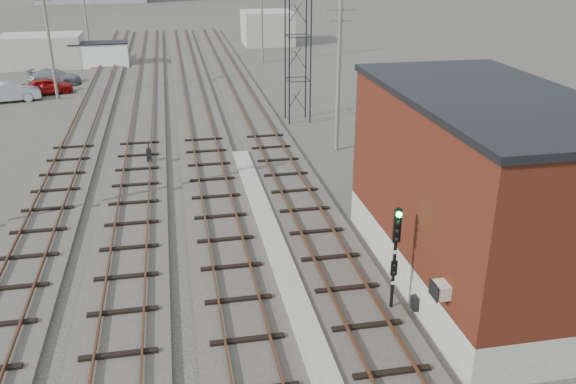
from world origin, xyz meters
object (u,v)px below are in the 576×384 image
object	(u,v)px
car_red	(48,86)
car_grey	(54,77)
signal_mast	(395,253)
switch_stand	(149,156)
site_trailer	(100,54)
car_silver	(9,92)

from	to	relation	value
car_red	car_grey	xyz separation A→B (m)	(-0.04, 3.95, -0.02)
signal_mast	switch_stand	distance (m)	19.22
site_trailer	car_red	size ratio (longest dim) A/B	1.46
switch_stand	car_red	xyz separation A→B (m)	(-8.69, 19.53, 0.14)
site_trailer	car_grey	distance (m)	8.53
signal_mast	car_grey	bearing A→B (deg)	113.04
switch_stand	site_trailer	distance (m)	31.79
signal_mast	car_grey	xyz separation A→B (m)	(-17.27, 40.61, -1.66)
signal_mast	site_trailer	bearing A→B (deg)	106.06
signal_mast	car_silver	size ratio (longest dim) A/B	0.85
car_grey	switch_stand	bearing A→B (deg)	-149.96
switch_stand	site_trailer	xyz separation A→B (m)	(-5.40, 31.32, 0.69)
car_red	car_silver	world-z (taller)	car_silver
car_silver	car_grey	distance (m)	6.55
signal_mast	site_trailer	world-z (taller)	signal_mast
site_trailer	car_red	xyz separation A→B (m)	(-3.29, -11.78, -0.55)
signal_mast	car_grey	distance (m)	44.16
switch_stand	site_trailer	size ratio (longest dim) A/B	0.20
site_trailer	car_silver	world-z (taller)	site_trailer
switch_stand	car_silver	xyz separation A→B (m)	(-11.27, 17.45, 0.22)
switch_stand	site_trailer	bearing A→B (deg)	101.01
site_trailer	car_grey	bearing A→B (deg)	-115.13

